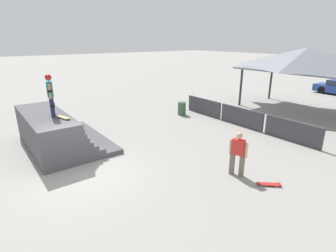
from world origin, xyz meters
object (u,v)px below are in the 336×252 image
skater_on_deck (50,92)px  trash_bin (182,109)px  skateboard_on_deck (63,117)px  skateboard_on_ground (270,184)px  bystander_walking (238,152)px

skater_on_deck → trash_bin: bearing=112.4°
skater_on_deck → skateboard_on_deck: (0.68, 0.21, -0.96)m
skater_on_deck → trash_bin: skater_on_deck is taller
skateboard_on_deck → trash_bin: (-1.92, 8.01, -1.29)m
skater_on_deck → skateboard_on_ground: skater_on_deck is taller
trash_bin → skater_on_deck: bearing=-81.4°
skateboard_on_deck → trash_bin: bearing=87.5°
skateboard_on_deck → bystander_walking: size_ratio=0.51×
skater_on_deck → skateboard_on_deck: size_ratio=2.06×
skateboard_on_deck → skateboard_on_ground: bearing=19.3°
bystander_walking → skateboard_on_ground: bearing=174.9°
skateboard_on_ground → trash_bin: 9.22m
bystander_walking → skateboard_on_ground: 1.50m
skater_on_deck → trash_bin: size_ratio=2.08×
skateboard_on_deck → trash_bin: size_ratio=1.01×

